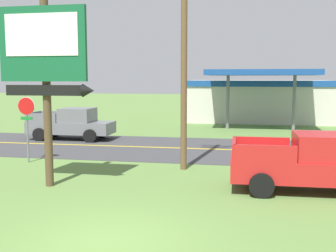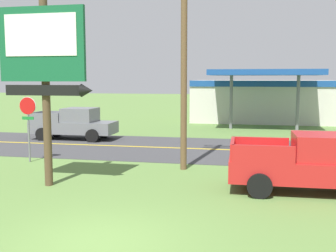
{
  "view_description": "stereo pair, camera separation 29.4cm",
  "coord_description": "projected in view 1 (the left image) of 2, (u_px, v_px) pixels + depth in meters",
  "views": [
    {
      "loc": [
        3.14,
        -8.71,
        3.77
      ],
      "look_at": [
        0.0,
        8.0,
        1.8
      ],
      "focal_mm": 44.0,
      "sensor_mm": 36.0,
      "label": 1
    },
    {
      "loc": [
        3.42,
        -8.66,
        3.77
      ],
      "look_at": [
        0.0,
        8.0,
        1.8
      ],
      "focal_mm": 44.0,
      "sensor_mm": 36.0,
      "label": 2
    }
  ],
  "objects": [
    {
      "name": "stop_sign",
      "position": [
        27.0,
        118.0,
        18.33
      ],
      "size": [
        0.8,
        0.08,
        2.95
      ],
      "color": "slate",
      "rests_on": "ground"
    },
    {
      "name": "pickup_red_parked_on_lawn",
      "position": [
        312.0,
        163.0,
        13.67
      ],
      "size": [
        5.25,
        2.34,
        1.96
      ],
      "color": "red",
      "rests_on": "ground"
    },
    {
      "name": "motel_sign",
      "position": [
        45.0,
        61.0,
        13.88
      ],
      "size": [
        3.33,
        0.54,
        6.47
      ],
      "color": "brown",
      "rests_on": "ground"
    },
    {
      "name": "pickup_grey_on_road",
      "position": [
        72.0,
        124.0,
        25.4
      ],
      "size": [
        5.2,
        2.24,
        1.96
      ],
      "color": "slate",
      "rests_on": "ground"
    },
    {
      "name": "ground_plane",
      "position": [
        104.0,
        242.0,
        9.51
      ],
      "size": [
        180.0,
        180.0,
        0.0
      ],
      "primitive_type": "plane",
      "color": "#5B7F3D"
    },
    {
      "name": "utility_pole",
      "position": [
        184.0,
        45.0,
        16.59
      ],
      "size": [
        1.65,
        0.26,
        9.67
      ],
      "color": "brown",
      "rests_on": "ground"
    },
    {
      "name": "gas_station",
      "position": [
        258.0,
        99.0,
        35.96
      ],
      "size": [
        12.0,
        11.5,
        4.4
      ],
      "color": "beige",
      "rests_on": "ground"
    },
    {
      "name": "road_asphalt",
      "position": [
        185.0,
        148.0,
        22.21
      ],
      "size": [
        140.0,
        8.0,
        0.02
      ],
      "primitive_type": "cube",
      "color": "#3D3D3F",
      "rests_on": "ground"
    },
    {
      "name": "road_centre_line",
      "position": [
        185.0,
        148.0,
        22.2
      ],
      "size": [
        126.0,
        0.2,
        0.01
      ],
      "primitive_type": "cube",
      "color": "gold",
      "rests_on": "road_asphalt"
    }
  ]
}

